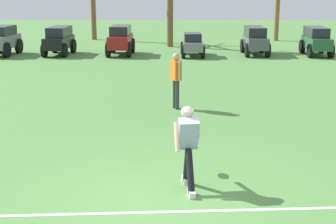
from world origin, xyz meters
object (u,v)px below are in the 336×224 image
(frisbee_thrower, at_px, (188,143))
(parked_car_slot_e, at_px, (255,40))
(teammate_near_sideline, at_px, (176,76))
(parked_car_slot_b, at_px, (59,40))
(parked_car_slot_f, at_px, (316,40))
(parked_car_slot_c, at_px, (121,40))
(parked_car_slot_d, at_px, (192,44))
(parked_car_slot_a, at_px, (3,40))
(frisbee_in_flight, at_px, (192,144))

(frisbee_thrower, relative_size, parked_car_slot_e, 0.59)
(teammate_near_sideline, height_order, parked_car_slot_b, teammate_near_sideline)
(teammate_near_sideline, height_order, parked_car_slot_e, teammate_near_sideline)
(parked_car_slot_e, distance_m, parked_car_slot_f, 2.92)
(parked_car_slot_c, xyz_separation_m, parked_car_slot_e, (6.50, 0.26, -0.02))
(parked_car_slot_b, height_order, parked_car_slot_d, parked_car_slot_b)
(parked_car_slot_f, bearing_deg, teammate_near_sideline, -121.22)
(parked_car_slot_a, distance_m, parked_car_slot_c, 5.66)
(parked_car_slot_a, xyz_separation_m, parked_car_slot_f, (15.07, 0.40, -0.02))
(frisbee_in_flight, bearing_deg, frisbee_thrower, -95.61)
(parked_car_slot_f, bearing_deg, parked_car_slot_a, -178.47)
(teammate_near_sideline, distance_m, parked_car_slot_c, 11.12)
(frisbee_in_flight, height_order, teammate_near_sideline, teammate_near_sideline)
(parked_car_slot_b, bearing_deg, frisbee_thrower, -69.74)
(frisbee_thrower, distance_m, parked_car_slot_b, 17.53)
(parked_car_slot_b, distance_m, parked_car_slot_c, 2.99)
(frisbee_in_flight, xyz_separation_m, parked_car_slot_d, (0.31, 15.36, 0.03))
(parked_car_slot_c, relative_size, parked_car_slot_f, 0.98)
(teammate_near_sideline, height_order, parked_car_slot_a, teammate_near_sideline)
(frisbee_thrower, height_order, parked_car_slot_e, frisbee_thrower)
(frisbee_in_flight, xyz_separation_m, parked_car_slot_f, (6.26, 15.80, 0.18))
(frisbee_in_flight, height_order, parked_car_slot_f, parked_car_slot_f)
(parked_car_slot_a, xyz_separation_m, parked_car_slot_e, (12.16, 0.52, -0.02))
(parked_car_slot_b, relative_size, parked_car_slot_f, 1.01)
(parked_car_slot_f, bearing_deg, parked_car_slot_d, -175.73)
(parked_car_slot_e, height_order, parked_car_slot_f, same)
(frisbee_in_flight, bearing_deg, parked_car_slot_b, 111.43)
(frisbee_thrower, relative_size, parked_car_slot_d, 0.64)
(teammate_near_sideline, bearing_deg, parked_car_slot_f, 58.78)
(parked_car_slot_b, relative_size, parked_car_slot_c, 1.03)
(teammate_near_sideline, bearing_deg, parked_car_slot_d, 86.41)
(parked_car_slot_d, distance_m, parked_car_slot_f, 5.97)
(frisbee_thrower, xyz_separation_m, teammate_near_sideline, (-0.27, 5.69, 0.14))
(frisbee_thrower, relative_size, teammate_near_sideline, 0.91)
(frisbee_in_flight, distance_m, parked_car_slot_b, 16.82)
(frisbee_thrower, distance_m, parked_car_slot_e, 17.05)
(parked_car_slot_a, height_order, parked_car_slot_d, parked_car_slot_a)
(parked_car_slot_b, bearing_deg, parked_car_slot_f, 0.67)
(frisbee_in_flight, relative_size, parked_car_slot_f, 0.15)
(teammate_near_sideline, bearing_deg, parked_car_slot_e, 71.49)
(frisbee_in_flight, bearing_deg, parked_car_slot_d, 88.86)
(teammate_near_sideline, xyz_separation_m, parked_car_slot_d, (0.66, 10.46, -0.38))
(frisbee_in_flight, xyz_separation_m, teammate_near_sideline, (-0.35, 4.90, 0.40))
(parked_car_slot_b, bearing_deg, parked_car_slot_a, -174.47)
(parked_car_slot_a, distance_m, parked_car_slot_d, 9.12)
(parked_car_slot_c, height_order, parked_car_slot_f, parked_car_slot_c)
(parked_car_slot_b, height_order, parked_car_slot_f, same)
(frisbee_in_flight, xyz_separation_m, parked_car_slot_a, (-8.82, 15.40, 0.20))
(parked_car_slot_a, bearing_deg, frisbee_in_flight, -60.21)
(parked_car_slot_f, bearing_deg, frisbee_thrower, -110.90)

